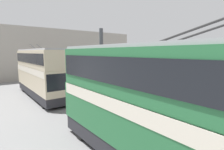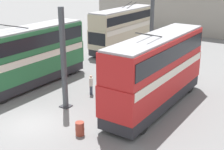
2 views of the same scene
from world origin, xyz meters
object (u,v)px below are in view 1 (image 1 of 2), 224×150
Objects in this scene: person_by_left_row at (205,101)px; person_aisle_midway at (197,113)px; bus_right_mid at (41,70)px; bus_left_near at (221,73)px; bus_right_near at (156,102)px.

person_by_left_row is 1.07× the size of person_aisle_midway.
person_by_left_row is at bearing 165.40° from person_aisle_midway.
person_by_left_row reaches higher than person_aisle_midway.
bus_left_near is at bearing -140.19° from bus_right_mid.
bus_left_near is 5.72m from person_aisle_midway.
person_by_left_row is at bearing -146.07° from bus_right_mid.
bus_right_near is at bearing -20.85° from person_aisle_midway.
bus_right_near is (-1.81, 10.74, -0.15)m from bus_left_near.
person_aisle_midway is at bearing -79.02° from bus_right_near.
bus_right_mid is at bearing 0.00° from bus_right_near.
bus_left_near is 6.42× the size of person_by_left_row.
bus_right_mid is at bearing -99.92° from person_aisle_midway.
person_aisle_midway is (-13.63, -5.48, -1.98)m from bus_right_mid.
bus_right_near is 1.01× the size of bus_right_mid.
bus_right_mid is 6.32× the size of person_by_left_row.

